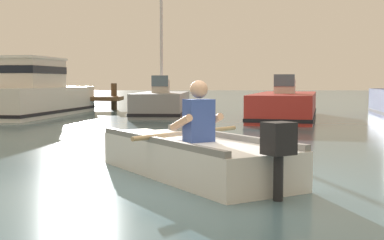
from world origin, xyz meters
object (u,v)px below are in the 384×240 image
object	(u,v)px
moored_boat_white	(38,94)
moored_boat_red	(285,107)
moored_boat_grey	(162,104)
rowboat_with_person	(190,155)

from	to	relation	value
moored_boat_white	moored_boat_red	xyz separation A→B (m)	(8.14, -1.15, -0.36)
moored_boat_red	moored_boat_grey	bearing A→B (deg)	158.42
rowboat_with_person	moored_boat_red	size ratio (longest dim) A/B	0.54
rowboat_with_person	moored_boat_grey	world-z (taller)	moored_boat_grey
rowboat_with_person	moored_boat_grey	size ratio (longest dim) A/B	0.75
rowboat_with_person	moored_boat_white	bearing A→B (deg)	115.40
rowboat_with_person	moored_boat_grey	distance (m)	11.72
moored_boat_grey	moored_boat_red	distance (m)	4.28
moored_boat_white	moored_boat_grey	distance (m)	4.19
moored_boat_grey	moored_boat_red	world-z (taller)	moored_boat_grey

